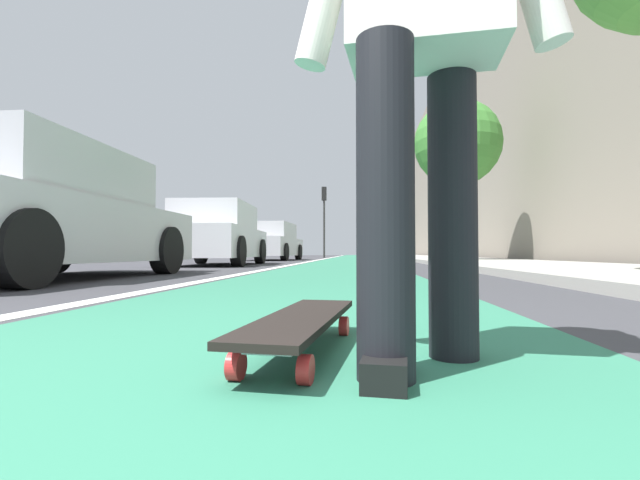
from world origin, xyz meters
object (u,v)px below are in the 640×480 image
at_px(parked_car_near, 40,216).
at_px(parked_car_far, 272,242).
at_px(skateboard, 302,322).
at_px(parked_car_mid, 217,236).
at_px(skater_person, 423,15).
at_px(street_tree_mid, 457,144).
at_px(traffic_light, 324,209).

xyz_separation_m(parked_car_near, parked_car_far, (12.47, -0.13, -0.01)).
distance_m(skateboard, parked_car_near, 4.80).
bearing_deg(parked_car_near, skateboard, -133.64).
bearing_deg(parked_car_mid, skateboard, -159.83).
height_order(skateboard, parked_car_near, parked_car_near).
xyz_separation_m(parked_car_mid, parked_car_far, (6.82, 0.03, -0.00)).
xyz_separation_m(skater_person, street_tree_mid, (11.89, -2.77, 2.61)).
bearing_deg(parked_car_mid, skater_person, -158.23).
bearing_deg(parked_car_far, traffic_light, -9.79).
distance_m(parked_car_near, traffic_light, 20.99).
bearing_deg(skater_person, parked_car_near, 47.82).
bearing_deg(traffic_light, parked_car_near, 175.69).
xyz_separation_m(parked_car_mid, street_tree_mid, (2.81, -6.40, 2.82)).
height_order(traffic_light, street_tree_mid, street_tree_mid).
bearing_deg(traffic_light, skateboard, -175.55).
bearing_deg(parked_car_near, traffic_light, -4.31).
relative_size(skateboard, skater_person, 0.52).
height_order(skateboard, traffic_light, traffic_light).
bearing_deg(skateboard, parked_car_far, 11.88).
bearing_deg(parked_car_near, skater_person, -132.18).
relative_size(skateboard, street_tree_mid, 0.18).
relative_size(skateboard, parked_car_mid, 0.21).
bearing_deg(skateboard, skater_person, -113.26).
bearing_deg(street_tree_mid, skater_person, 166.89).
height_order(skateboard, street_tree_mid, street_tree_mid).
xyz_separation_m(parked_car_far, traffic_light, (8.34, -1.44, 2.20)).
relative_size(parked_car_near, traffic_light, 1.00).
distance_m(skateboard, parked_car_mid, 9.54).
distance_m(parked_car_far, street_tree_mid, 8.09).
xyz_separation_m(parked_car_mid, traffic_light, (15.16, -1.41, 2.19)).
relative_size(traffic_light, street_tree_mid, 0.87).
xyz_separation_m(skater_person, traffic_light, (24.25, 2.22, 1.98)).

